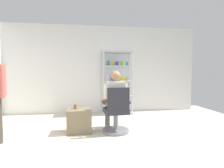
# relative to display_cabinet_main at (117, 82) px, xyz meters

# --- Properties ---
(ground_plane) EXTENTS (7.20, 7.20, 0.00)m
(ground_plane) POSITION_rel_display_cabinet_main_xyz_m (-0.40, -2.76, -0.96)
(ground_plane) COLOR beige
(back_wall) EXTENTS (6.00, 0.10, 2.70)m
(back_wall) POSITION_rel_display_cabinet_main_xyz_m (-0.40, 0.24, 0.39)
(back_wall) COLOR silver
(back_wall) RESTS_ON ground
(display_cabinet_main) EXTENTS (0.90, 0.45, 1.90)m
(display_cabinet_main) POSITION_rel_display_cabinet_main_xyz_m (0.00, 0.00, 0.00)
(display_cabinet_main) COLOR #B7B7BC
(display_cabinet_main) RESTS_ON ground
(office_chair) EXTENTS (0.58, 0.56, 0.96)m
(office_chair) POSITION_rel_display_cabinet_main_xyz_m (-0.32, -1.84, -0.57)
(office_chair) COLOR slate
(office_chair) RESTS_ON ground
(seated_shopkeeper) EXTENTS (0.51, 0.58, 1.29)m
(seated_shopkeeper) POSITION_rel_display_cabinet_main_xyz_m (-0.34, -1.68, -0.25)
(seated_shopkeeper) COLOR slate
(seated_shopkeeper) RESTS_ON ground
(storage_crate) EXTENTS (0.50, 0.42, 0.49)m
(storage_crate) POSITION_rel_display_cabinet_main_xyz_m (-1.08, -1.67, -0.72)
(storage_crate) COLOR #72664C
(storage_crate) RESTS_ON ground
(tea_glass) EXTENTS (0.06, 0.06, 0.09)m
(tea_glass) POSITION_rel_display_cabinet_main_xyz_m (-1.17, -1.62, -0.43)
(tea_glass) COLOR brown
(tea_glass) RESTS_ON storage_crate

